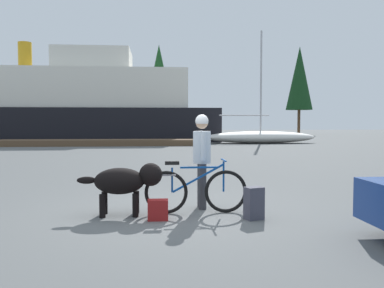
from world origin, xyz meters
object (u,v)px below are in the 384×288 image
at_px(sailboat_moored, 261,137).
at_px(dog, 126,181).
at_px(handbag_pannier, 158,210).
at_px(bicycle, 195,190).
at_px(ferry_boat, 65,107).
at_px(person_cyclist, 202,152).
at_px(backpack, 254,203).

bearing_deg(sailboat_moored, dog, -109.92).
height_order(handbag_pannier, sailboat_moored, sailboat_moored).
xyz_separation_m(bicycle, sailboat_moored, (7.16, 22.93, 0.09)).
distance_m(handbag_pannier, ferry_boat, 30.22).
relative_size(person_cyclist, handbag_pannier, 5.13).
relative_size(dog, ferry_boat, 0.05).
height_order(person_cyclist, sailboat_moored, sailboat_moored).
distance_m(dog, ferry_boat, 29.68).
bearing_deg(sailboat_moored, bicycle, -107.33).
bearing_deg(backpack, person_cyclist, 128.31).
xyz_separation_m(dog, handbag_pannier, (0.53, -0.39, -0.41)).
bearing_deg(handbag_pannier, ferry_boat, 104.98).
bearing_deg(dog, handbag_pannier, -36.27).
xyz_separation_m(bicycle, ferry_boat, (-8.42, 28.65, 2.49)).
xyz_separation_m(handbag_pannier, ferry_boat, (-7.78, 29.08, 2.72)).
bearing_deg(bicycle, handbag_pannier, -145.90).
xyz_separation_m(dog, ferry_boat, (-7.25, 28.69, 2.31)).
bearing_deg(bicycle, ferry_boat, 106.38).
height_order(bicycle, backpack, bicycle).
height_order(bicycle, sailboat_moored, sailboat_moored).
height_order(person_cyclist, ferry_boat, ferry_boat).
height_order(dog, sailboat_moored, sailboat_moored).
bearing_deg(dog, ferry_boat, 104.18).
relative_size(bicycle, backpack, 3.37).
relative_size(ferry_boat, sailboat_moored, 3.11).
height_order(dog, ferry_boat, ferry_boat).
bearing_deg(bicycle, sailboat_moored, 72.67).
distance_m(dog, backpack, 2.13).
relative_size(bicycle, dog, 1.25).
bearing_deg(ferry_boat, backpack, -72.29).
bearing_deg(person_cyclist, dog, -160.83).
xyz_separation_m(dog, backpack, (2.06, -0.47, -0.32)).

